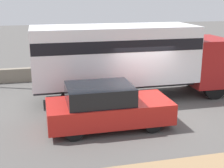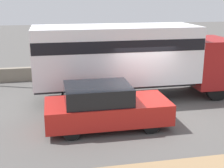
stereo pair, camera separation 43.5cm
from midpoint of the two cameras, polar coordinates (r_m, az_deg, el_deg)
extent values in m
plane|color=#514F4C|center=(12.13, 8.47, -5.93)|extent=(80.00, 80.00, 0.00)
cube|color=gray|center=(17.83, 1.73, 2.59)|extent=(60.00, 0.35, 0.73)
cube|color=maroon|center=(15.16, 17.87, 3.94)|extent=(1.72, 2.44, 2.13)
cube|color=#2D2D33|center=(13.80, 1.55, 0.21)|extent=(6.99, 1.38, 0.25)
cube|color=white|center=(13.50, 1.59, 5.57)|extent=(6.99, 2.52, 2.37)
cube|color=black|center=(13.42, 1.61, 7.64)|extent=(6.95, 2.54, 0.47)
cylinder|color=black|center=(16.29, 15.82, 1.23)|extent=(1.03, 0.28, 1.03)
cylinder|color=black|center=(14.52, 19.51, -0.85)|extent=(1.03, 0.28, 1.03)
cylinder|color=black|center=(14.58, -6.76, 0.04)|extent=(1.03, 0.28, 1.03)
cylinder|color=black|center=(12.59, -5.96, -2.53)|extent=(1.03, 0.28, 1.03)
cylinder|color=black|center=(14.75, -1.35, 0.34)|extent=(1.03, 0.28, 1.03)
cylinder|color=black|center=(12.78, 0.29, -2.15)|extent=(1.03, 0.28, 1.03)
cube|color=#B21E19|center=(10.93, 0.33, -4.94)|extent=(4.29, 1.88, 0.72)
cube|color=black|center=(10.66, -1.48, -1.74)|extent=(2.23, 1.73, 0.60)
cylinder|color=black|center=(12.09, 5.74, -4.38)|extent=(0.60, 0.20, 0.60)
cylinder|color=black|center=(10.65, 8.32, -7.37)|extent=(0.60, 0.20, 0.60)
cylinder|color=black|center=(11.63, -6.96, -5.26)|extent=(0.60, 0.20, 0.60)
cylinder|color=black|center=(10.12, -6.21, -8.58)|extent=(0.60, 0.20, 0.60)
camera|label=1|loc=(0.22, -88.98, 0.29)|focal=50.00mm
camera|label=2|loc=(0.22, 91.02, -0.29)|focal=50.00mm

